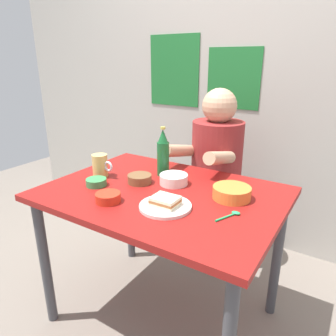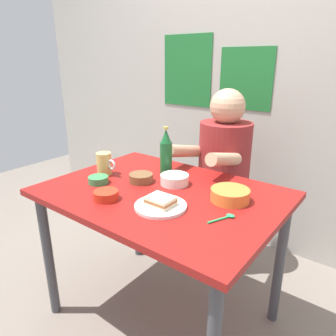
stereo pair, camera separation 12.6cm
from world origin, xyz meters
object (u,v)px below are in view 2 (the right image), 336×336
person_seated (223,155)px  beer_mug (104,164)px  plate_orange (161,206)px  dining_table (162,208)px  sandwich (161,201)px  stool (220,215)px  sauce_bowl_chili (106,195)px  beer_bottle (166,154)px

person_seated → beer_mug: size_ratio=5.71×
person_seated → plate_orange: size_ratio=3.27×
dining_table → person_seated: bearing=90.4°
plate_orange → sandwich: size_ratio=2.00×
stool → sandwich: sandwich is taller
stool → sauce_bowl_chili: (-0.13, -0.85, 0.41)m
plate_orange → beer_bottle: 0.41m
dining_table → beer_mug: 0.41m
beer_mug → dining_table: bearing=1.7°
beer_bottle → sandwich: bearing=-55.5°
plate_orange → sauce_bowl_chili: bearing=-161.3°
person_seated → beer_mug: 0.74m
stool → dining_table: bearing=-89.6°
person_seated → plate_orange: bearing=-81.6°
person_seated → beer_bottle: (-0.11, -0.43, 0.09)m
person_seated → sauce_bowl_chili: (-0.13, -0.84, -0.00)m
plate_orange → beer_mug: beer_mug is taller
stool → plate_orange: (0.11, -0.77, 0.40)m
sandwich → beer_mug: 0.51m
beer_mug → beer_bottle: size_ratio=0.48×
beer_mug → sauce_bowl_chili: 0.33m
dining_table → person_seated: 0.63m
stool → sandwich: (0.11, -0.77, 0.42)m
sandwich → sauce_bowl_chili: sandwich is taller
plate_orange → sauce_bowl_chili: (-0.24, -0.08, 0.02)m
beer_mug → person_seated: bearing=59.1°
person_seated → beer_bottle: person_seated is taller
sauce_bowl_chili → plate_orange: bearing=18.7°
plate_orange → beer_mug: size_ratio=1.75×
sandwich → beer_mug: beer_mug is taller
sandwich → sauce_bowl_chili: bearing=-161.3°
sandwich → sauce_bowl_chili: (-0.24, -0.08, -0.01)m
dining_table → sauce_bowl_chili: sauce_bowl_chili is taller
dining_table → sauce_bowl_chili: size_ratio=10.00×
plate_orange → beer_bottle: beer_bottle is taller
stool → sandwich: size_ratio=4.09×
dining_table → plate_orange: (0.11, -0.14, 0.10)m
dining_table → person_seated: person_seated is taller
dining_table → beer_bottle: beer_bottle is taller
dining_table → person_seated: size_ratio=1.53×
person_seated → beer_mug: person_seated is taller
dining_table → sandwich: size_ratio=10.00×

